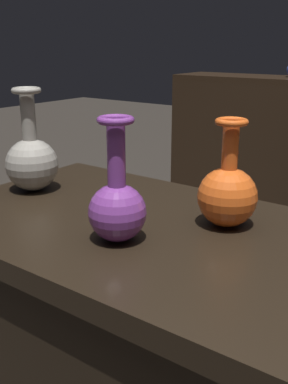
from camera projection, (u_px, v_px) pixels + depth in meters
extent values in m
cube|color=black|center=(166.00, 384.00, 1.17)|extent=(1.10, 0.59, 0.75)
cube|color=black|center=(169.00, 240.00, 1.05)|extent=(1.20, 0.64, 0.05)
sphere|color=#7A388E|center=(117.00, 213.00, 0.97)|extent=(0.12, 0.12, 0.12)
cylinder|color=#7A388E|center=(116.00, 155.00, 0.94)|extent=(0.04, 0.04, 0.14)
torus|color=#7A388E|center=(116.00, 120.00, 0.91)|extent=(0.08, 0.08, 0.02)
sphere|color=gray|center=(32.00, 165.00, 1.31)|extent=(0.15, 0.15, 0.15)
cylinder|color=gray|center=(28.00, 117.00, 1.26)|extent=(0.04, 0.04, 0.15)
torus|color=gray|center=(26.00, 90.00, 1.24)|extent=(0.08, 0.08, 0.02)
sphere|color=#E55B1E|center=(227.00, 197.00, 1.05)|extent=(0.14, 0.14, 0.14)
cylinder|color=#E55B1E|center=(230.00, 148.00, 1.02)|extent=(0.04, 0.04, 0.11)
torus|color=#E55B1E|center=(232.00, 122.00, 1.00)|extent=(0.07, 0.07, 0.01)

